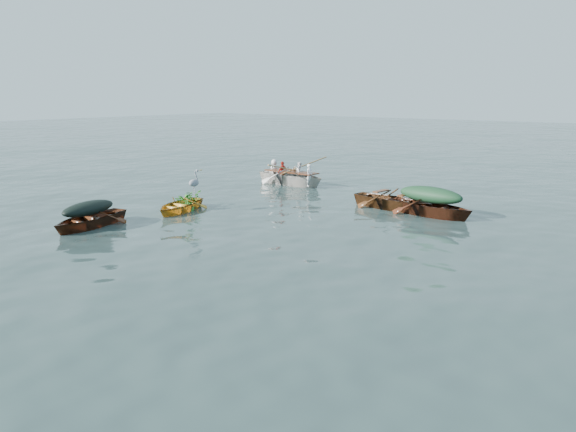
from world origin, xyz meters
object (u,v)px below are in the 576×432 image
object	(u,v)px
heron	(194,187)
yellow_dinghy	(179,212)
open_wooden_boat	(393,209)
rowed_boat	(291,185)
green_tarp_boat	(429,216)
dark_covered_boat	(90,227)

from	to	relation	value
heron	yellow_dinghy	bearing A→B (deg)	-174.81
heron	open_wooden_boat	bearing A→B (deg)	24.93
rowed_boat	heron	world-z (taller)	heron
green_tarp_boat	dark_covered_boat	bearing A→B (deg)	144.25
green_tarp_boat	yellow_dinghy	bearing A→B (deg)	131.09
dark_covered_boat	open_wooden_boat	xyz separation A→B (m)	(5.70, 7.72, 0.00)
open_wooden_boat	dark_covered_boat	bearing A→B (deg)	150.04
dark_covered_boat	yellow_dinghy	bearing A→B (deg)	70.70
dark_covered_boat	rowed_boat	xyz separation A→B (m)	(-0.06, 9.62, 0.00)
dark_covered_boat	heron	xyz separation A→B (m)	(0.88, 3.29, 0.84)
green_tarp_boat	heron	world-z (taller)	heron
rowed_boat	heron	xyz separation A→B (m)	(0.94, -6.33, 0.84)
rowed_boat	heron	size ratio (longest dim) A/B	4.90
open_wooden_boat	rowed_boat	size ratio (longest dim) A/B	0.90
yellow_dinghy	heron	size ratio (longest dim) A/B	3.12
green_tarp_boat	heron	bearing A→B (deg)	131.87
green_tarp_boat	rowed_boat	size ratio (longest dim) A/B	0.89
yellow_dinghy	green_tarp_boat	distance (m)	8.07
open_wooden_boat	yellow_dinghy	bearing A→B (deg)	137.57
yellow_dinghy	dark_covered_boat	xyz separation A→B (m)	(-0.37, -3.07, 0.00)
yellow_dinghy	green_tarp_boat	xyz separation A→B (m)	(6.72, 4.46, 0.00)
yellow_dinghy	rowed_boat	world-z (taller)	rowed_boat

